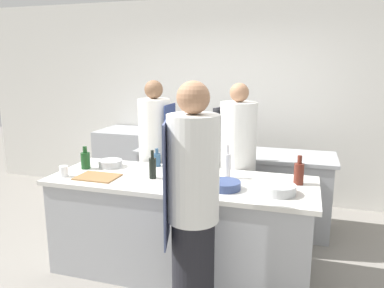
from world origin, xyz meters
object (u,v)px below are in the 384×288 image
at_px(chef_at_stove, 156,159).
at_px(bowl_wooden_salad, 278,189).
at_px(bowl_prep_small, 225,185).
at_px(oven_range, 129,163).
at_px(bottle_sauce, 181,163).
at_px(bowl_ceramic_blue, 194,178).
at_px(bottle_olive_oil, 157,159).
at_px(cup, 64,171).
at_px(chef_at_prep_near, 193,209).
at_px(chef_at_pass_far, 237,168).
at_px(bottle_wine, 299,173).
at_px(bottle_water, 227,165).
at_px(bottle_cooking_oil, 85,160).
at_px(bottle_vinegar, 153,167).

xyz_separation_m(chef_at_stove, bowl_wooden_salad, (1.40, -0.84, 0.06)).
distance_m(chef_at_stove, bowl_prep_small, 1.29).
xyz_separation_m(oven_range, bottle_sauce, (1.33, -1.55, 0.51)).
distance_m(oven_range, chef_at_stove, 1.39).
relative_size(bowl_prep_small, bowl_ceramic_blue, 1.46).
relative_size(bottle_olive_oil, cup, 1.87).
bearing_deg(chef_at_prep_near, bowl_wooden_salad, -61.10).
height_order(chef_at_prep_near, chef_at_stove, chef_at_prep_near).
distance_m(bowl_ceramic_blue, cup, 1.20).
xyz_separation_m(chef_at_pass_far, bottle_wine, (0.62, -0.48, 0.13)).
height_order(bottle_water, cup, bottle_water).
relative_size(chef_at_prep_near, bottle_water, 5.85).
height_order(bottle_olive_oil, bowl_ceramic_blue, bottle_olive_oil).
relative_size(bottle_water, bowl_wooden_salad, 1.11).
xyz_separation_m(chef_at_prep_near, bottle_wine, (0.70, 0.84, 0.09)).
distance_m(bottle_sauce, bottle_water, 0.45).
distance_m(oven_range, bowl_ceramic_blue, 2.36).
height_order(bowl_ceramic_blue, bowl_wooden_salad, bowl_wooden_salad).
bearing_deg(chef_at_stove, bottle_cooking_oil, -37.19).
distance_m(chef_at_stove, bottle_water, 1.08).
bearing_deg(bottle_water, bottle_wine, 0.30).
xyz_separation_m(bottle_cooking_oil, cup, (-0.04, -0.29, -0.04)).
relative_size(bottle_water, cup, 3.13).
bearing_deg(chef_at_pass_far, bowl_ceramic_blue, 176.08).
distance_m(bottle_sauce, bowl_ceramic_blue, 0.29).
xyz_separation_m(bottle_vinegar, bottle_cooking_oil, (-0.76, 0.11, -0.01)).
bearing_deg(bottle_wine, chef_at_pass_far, 142.31).
bearing_deg(chef_at_prep_near, bowl_prep_small, -27.86).
bearing_deg(bottle_vinegar, bottle_olive_oil, 106.90).
height_order(chef_at_pass_far, bowl_wooden_salad, chef_at_pass_far).
xyz_separation_m(bottle_olive_oil, bottle_cooking_oil, (-0.64, -0.29, 0.02)).
xyz_separation_m(bottle_sauce, bottle_water, (0.45, -0.02, 0.02)).
relative_size(chef_at_pass_far, bottle_vinegar, 6.65).
xyz_separation_m(bottle_sauce, cup, (-1.00, -0.41, -0.05)).
xyz_separation_m(bottle_olive_oil, bowl_prep_small, (0.80, -0.49, -0.04)).
relative_size(bowl_prep_small, bowl_wooden_salad, 0.96).
relative_size(bottle_wine, bottle_cooking_oil, 1.13).
bearing_deg(bottle_sauce, bottle_wine, -0.75).
xyz_separation_m(chef_at_pass_far, bowl_prep_small, (0.04, -0.79, 0.07)).
bearing_deg(chef_at_pass_far, bottle_vinegar, 154.43).
height_order(chef_at_stove, bottle_wine, chef_at_stove).
bearing_deg(bottle_sauce, bottle_vinegar, -130.72).
height_order(bottle_olive_oil, bottle_cooking_oil, bottle_cooking_oil).
distance_m(oven_range, bottle_sauce, 2.10).
distance_m(chef_at_prep_near, bottle_wine, 1.10).
height_order(bottle_wine, bowl_prep_small, bottle_wine).
bearing_deg(bottle_wine, bottle_vinegar, -170.52).
bearing_deg(bowl_ceramic_blue, cup, -170.29).
relative_size(bottle_cooking_oil, bowl_prep_small, 0.83).
height_order(bottle_vinegar, cup, bottle_vinegar).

